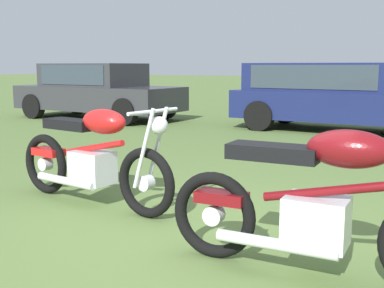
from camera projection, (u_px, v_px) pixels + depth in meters
name	position (u px, v px, depth m)	size (l,w,h in m)	color
ground_plane	(187.00, 234.00, 4.01)	(120.00, 120.00, 0.00)	#567038
motorcycle_red	(92.00, 157.00, 4.79)	(2.09, 0.67, 1.02)	black
motorcycle_maroon	(318.00, 205.00, 3.12)	(2.05, 0.64, 1.02)	black
car_charcoal	(96.00, 88.00, 12.64)	(4.56, 2.08, 1.43)	#2D2D33
car_navy	(331.00, 91.00, 10.30)	(4.44, 2.07, 1.43)	#161E4C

